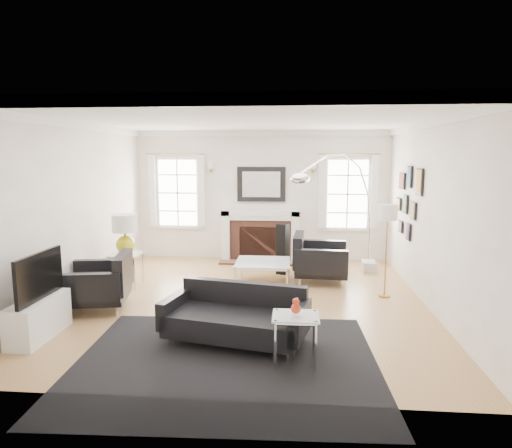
# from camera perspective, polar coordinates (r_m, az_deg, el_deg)

# --- Properties ---
(floor) EXTENTS (6.00, 6.00, 0.00)m
(floor) POSITION_cam_1_polar(r_m,az_deg,el_deg) (7.31, -1.10, -9.51)
(floor) COLOR #AB7748
(floor) RESTS_ON ground
(back_wall) EXTENTS (5.50, 0.04, 2.80)m
(back_wall) POSITION_cam_1_polar(r_m,az_deg,el_deg) (9.98, 0.69, 3.57)
(back_wall) COLOR white
(back_wall) RESTS_ON floor
(front_wall) EXTENTS (5.50, 0.04, 2.80)m
(front_wall) POSITION_cam_1_polar(r_m,az_deg,el_deg) (4.08, -5.59, -3.79)
(front_wall) COLOR white
(front_wall) RESTS_ON floor
(left_wall) EXTENTS (0.04, 6.00, 2.80)m
(left_wall) POSITION_cam_1_polar(r_m,az_deg,el_deg) (7.79, -21.69, 1.55)
(left_wall) COLOR white
(left_wall) RESTS_ON floor
(right_wall) EXTENTS (0.04, 6.00, 2.80)m
(right_wall) POSITION_cam_1_polar(r_m,az_deg,el_deg) (7.25, 21.02, 1.11)
(right_wall) COLOR white
(right_wall) RESTS_ON floor
(ceiling) EXTENTS (5.50, 6.00, 0.02)m
(ceiling) POSITION_cam_1_polar(r_m,az_deg,el_deg) (6.97, -1.17, 12.93)
(ceiling) COLOR white
(ceiling) RESTS_ON back_wall
(crown_molding) EXTENTS (5.50, 6.00, 0.12)m
(crown_molding) POSITION_cam_1_polar(r_m,az_deg,el_deg) (6.97, -1.16, 12.44)
(crown_molding) COLOR white
(crown_molding) RESTS_ON back_wall
(fireplace) EXTENTS (1.70, 0.69, 1.11)m
(fireplace) POSITION_cam_1_polar(r_m,az_deg,el_deg) (9.88, 0.59, -1.49)
(fireplace) COLOR white
(fireplace) RESTS_ON floor
(mantel_mirror) EXTENTS (1.05, 0.07, 0.75)m
(mantel_mirror) POSITION_cam_1_polar(r_m,az_deg,el_deg) (9.92, 0.67, 4.99)
(mantel_mirror) COLOR black
(mantel_mirror) RESTS_ON back_wall
(window_left) EXTENTS (1.24, 0.15, 1.62)m
(window_left) POSITION_cam_1_polar(r_m,az_deg,el_deg) (10.23, -9.75, 3.90)
(window_left) COLOR white
(window_left) RESTS_ON back_wall
(window_right) EXTENTS (1.24, 0.15, 1.62)m
(window_right) POSITION_cam_1_polar(r_m,az_deg,el_deg) (9.96, 11.36, 3.73)
(window_right) COLOR white
(window_right) RESTS_ON back_wall
(gallery_wall) EXTENTS (0.04, 1.73, 1.29)m
(gallery_wall) POSITION_cam_1_polar(r_m,az_deg,el_deg) (8.48, 18.46, 3.15)
(gallery_wall) COLOR black
(gallery_wall) RESTS_ON right_wall
(tv_unit) EXTENTS (0.35, 1.00, 1.09)m
(tv_unit) POSITION_cam_1_polar(r_m,az_deg,el_deg) (6.41, -25.51, -9.93)
(tv_unit) COLOR white
(tv_unit) RESTS_ON floor
(area_rug) EXTENTS (3.43, 2.89, 0.01)m
(area_rug) POSITION_cam_1_polar(r_m,az_deg,el_deg) (5.28, -3.75, -16.85)
(area_rug) COLOR black
(area_rug) RESTS_ON floor
(sofa) EXTENTS (1.85, 1.14, 0.56)m
(sofa) POSITION_cam_1_polar(r_m,az_deg,el_deg) (5.69, -2.42, -11.62)
(sofa) COLOR black
(sofa) RESTS_ON floor
(armchair_left) EXTENTS (1.07, 1.15, 0.68)m
(armchair_left) POSITION_cam_1_polar(r_m,az_deg,el_deg) (7.23, -18.77, -7.06)
(armchair_left) COLOR black
(armchair_left) RESTS_ON floor
(armchair_right) EXTENTS (1.01, 1.11, 0.71)m
(armchair_right) POSITION_cam_1_polar(r_m,az_deg,el_deg) (8.37, 7.66, -4.45)
(armchair_right) COLOR black
(armchair_right) RESTS_ON floor
(coffee_table) EXTENTS (0.95, 0.95, 0.42)m
(coffee_table) POSITION_cam_1_polar(r_m,az_deg,el_deg) (8.05, 0.87, -4.94)
(coffee_table) COLOR silver
(coffee_table) RESTS_ON floor
(side_table_left) EXTENTS (0.52, 0.52, 0.57)m
(side_table_left) POSITION_cam_1_polar(r_m,az_deg,el_deg) (8.31, -15.93, -4.32)
(side_table_left) COLOR silver
(side_table_left) RESTS_ON floor
(nesting_table) EXTENTS (0.50, 0.42, 0.55)m
(nesting_table) POSITION_cam_1_polar(r_m,az_deg,el_deg) (5.09, 4.97, -12.54)
(nesting_table) COLOR silver
(nesting_table) RESTS_ON floor
(gourd_lamp) EXTENTS (0.43, 0.43, 0.69)m
(gourd_lamp) POSITION_cam_1_polar(r_m,az_deg,el_deg) (8.22, -16.07, -0.88)
(gourd_lamp) COLOR #B4B216
(gourd_lamp) RESTS_ON side_table_left
(orange_vase) EXTENTS (0.11, 0.11, 0.17)m
(orange_vase) POSITION_cam_1_polar(r_m,az_deg,el_deg) (5.02, 5.00, -10.26)
(orange_vase) COLOR #B83017
(orange_vase) RESTS_ON nesting_table
(arc_floor_lamp) EXTENTS (1.69, 1.56, 2.39)m
(arc_floor_lamp) POSITION_cam_1_polar(r_m,az_deg,el_deg) (8.45, 10.11, 1.79)
(arc_floor_lamp) COLOR silver
(arc_floor_lamp) RESTS_ON floor
(stick_floor_lamp) EXTENTS (0.30, 0.30, 1.50)m
(stick_floor_lamp) POSITION_cam_1_polar(r_m,az_deg,el_deg) (7.51, 16.14, 0.84)
(stick_floor_lamp) COLOR #A48439
(stick_floor_lamp) RESTS_ON floor
(speaker_tower) EXTENTS (0.26, 0.26, 0.98)m
(speaker_tower) POSITION_cam_1_polar(r_m,az_deg,el_deg) (8.80, 3.37, -3.12)
(speaker_tower) COLOR black
(speaker_tower) RESTS_ON floor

